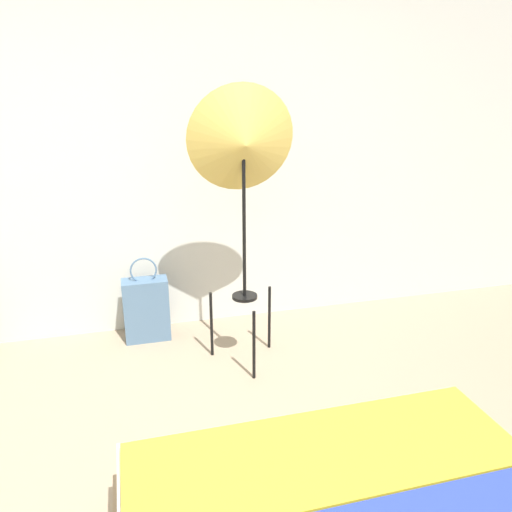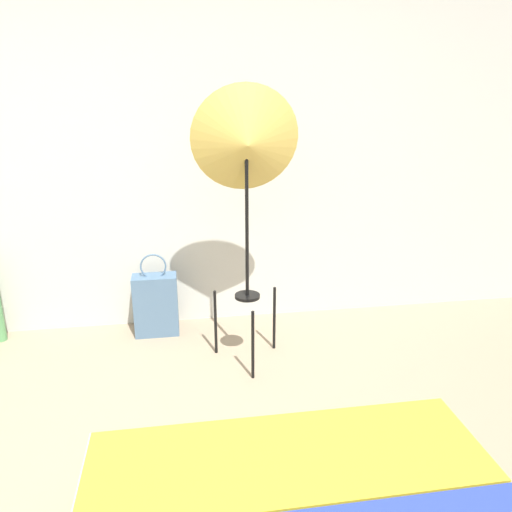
% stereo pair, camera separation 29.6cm
% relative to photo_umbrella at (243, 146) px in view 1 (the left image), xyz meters
% --- Properties ---
extents(wall_back, '(8.00, 0.05, 2.60)m').
position_rel_photo_umbrella_xyz_m(wall_back, '(-0.29, 0.69, -0.11)').
color(wall_back, beige).
rests_on(wall_back, ground_plane).
extents(photo_umbrella, '(0.65, 0.38, 1.77)m').
position_rel_photo_umbrella_xyz_m(photo_umbrella, '(0.00, 0.00, 0.00)').
color(photo_umbrella, black).
rests_on(photo_umbrella, ground_plane).
extents(tote_bag, '(0.32, 0.16, 0.62)m').
position_rel_photo_umbrella_xyz_m(tote_bag, '(-0.61, 0.47, -1.18)').
color(tote_bag, slate).
rests_on(tote_bag, ground_plane).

